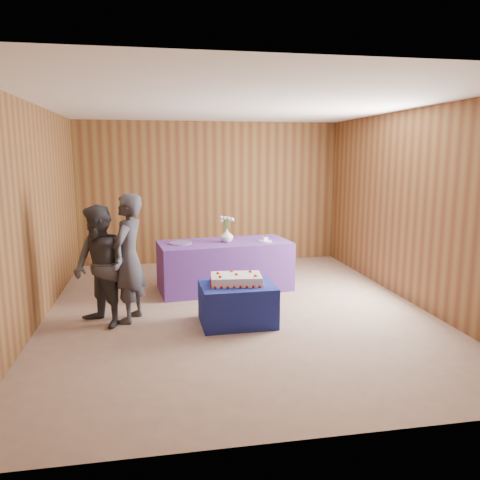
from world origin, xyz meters
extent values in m
plane|color=gray|center=(0.00, 0.00, 0.00)|extent=(6.00, 6.00, 0.00)
cube|color=brown|center=(0.00, 3.00, 1.35)|extent=(5.00, 0.04, 2.70)
cube|color=brown|center=(0.00, -3.00, 1.35)|extent=(5.00, 0.04, 2.70)
cube|color=brown|center=(-2.50, 0.00, 1.35)|extent=(0.04, 6.00, 2.70)
cube|color=brown|center=(2.50, 0.00, 1.35)|extent=(0.04, 6.00, 2.70)
cube|color=white|center=(0.00, 0.00, 2.70)|extent=(5.00, 6.00, 0.04)
cube|color=navy|center=(-0.08, -0.51, 0.25)|extent=(0.92, 0.72, 0.50)
cube|color=#59348F|center=(-0.01, 1.03, 0.38)|extent=(2.09, 1.13, 0.75)
cube|color=silver|center=(-0.08, -0.48, 0.56)|extent=(0.65, 0.46, 0.11)
sphere|color=#B4110D|center=(-0.41, -0.65, 0.52)|extent=(0.03, 0.03, 0.03)
sphere|color=#B4110D|center=(0.20, -0.71, 0.52)|extent=(0.03, 0.03, 0.03)
sphere|color=#B4110D|center=(-0.37, -0.24, 0.52)|extent=(0.03, 0.03, 0.03)
sphere|color=#B4110D|center=(0.24, -0.30, 0.52)|extent=(0.03, 0.03, 0.03)
sphere|color=#B4110D|center=(-0.28, -0.56, 0.63)|extent=(0.04, 0.04, 0.04)
cone|color=#175D15|center=(-0.25, -0.56, 0.62)|extent=(0.01, 0.03, 0.02)
sphere|color=#B4110D|center=(0.09, -0.40, 0.63)|extent=(0.04, 0.04, 0.04)
cone|color=#175D15|center=(0.11, -0.40, 0.62)|extent=(0.01, 0.03, 0.02)
sphere|color=#B4110D|center=(-0.08, -0.48, 0.63)|extent=(0.04, 0.04, 0.04)
cone|color=#175D15|center=(-0.06, -0.48, 0.62)|extent=(0.01, 0.03, 0.02)
imported|color=white|center=(0.02, 1.01, 0.85)|extent=(0.20, 0.20, 0.20)
cylinder|color=#2C6026|center=(0.06, 1.01, 1.03)|extent=(0.01, 0.01, 0.15)
sphere|color=silver|center=(0.11, 1.01, 1.10)|extent=(0.05, 0.05, 0.05)
cylinder|color=#2C6026|center=(0.05, 1.04, 1.03)|extent=(0.01, 0.01, 0.15)
sphere|color=silver|center=(0.09, 1.07, 1.10)|extent=(0.05, 0.05, 0.05)
cylinder|color=#2C6026|center=(0.03, 1.05, 1.03)|extent=(0.01, 0.01, 0.15)
sphere|color=silver|center=(0.04, 1.10, 1.10)|extent=(0.05, 0.05, 0.05)
cylinder|color=#2C6026|center=(0.01, 1.04, 1.03)|extent=(0.01, 0.01, 0.15)
sphere|color=silver|center=(-0.02, 1.09, 1.10)|extent=(0.05, 0.05, 0.05)
cylinder|color=#2C6026|center=(-0.01, 1.03, 1.03)|extent=(0.01, 0.01, 0.15)
sphere|color=silver|center=(-0.06, 1.04, 1.10)|extent=(0.05, 0.05, 0.05)
cylinder|color=#2C6026|center=(-0.01, 1.00, 1.03)|extent=(0.01, 0.01, 0.15)
sphere|color=silver|center=(-0.06, 0.98, 1.10)|extent=(0.05, 0.05, 0.05)
cylinder|color=#2C6026|center=(0.01, 0.98, 1.03)|extent=(0.01, 0.01, 0.15)
sphere|color=silver|center=(-0.02, 0.94, 1.10)|extent=(0.05, 0.05, 0.05)
cylinder|color=#2C6026|center=(0.03, 0.98, 1.03)|extent=(0.01, 0.01, 0.15)
sphere|color=silver|center=(0.04, 0.92, 1.10)|extent=(0.05, 0.05, 0.05)
cylinder|color=#2C6026|center=(0.05, 0.99, 1.03)|extent=(0.01, 0.01, 0.15)
sphere|color=silver|center=(0.09, 0.96, 1.10)|extent=(0.05, 0.05, 0.05)
cylinder|color=#7352A5|center=(-0.69, 0.99, 0.76)|extent=(0.44, 0.44, 0.02)
cylinder|color=silver|center=(0.62, 0.95, 0.76)|extent=(0.22, 0.22, 0.01)
cube|color=silver|center=(0.62, 0.95, 0.79)|extent=(0.08, 0.07, 0.06)
sphere|color=#B4110D|center=(0.62, 0.93, 0.83)|extent=(0.02, 0.02, 0.02)
cube|color=silver|center=(0.72, 0.82, 0.75)|extent=(0.24, 0.14, 0.00)
imported|color=#33333C|center=(-1.39, -0.17, 0.80)|extent=(0.56, 0.68, 1.61)
imported|color=#373942|center=(-1.72, -0.31, 0.74)|extent=(0.90, 0.92, 1.49)
camera|label=1|loc=(-1.02, -6.00, 2.07)|focal=35.00mm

